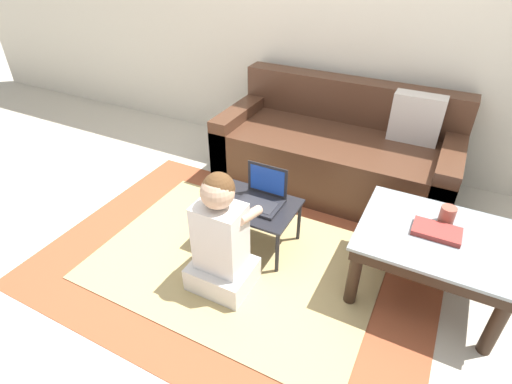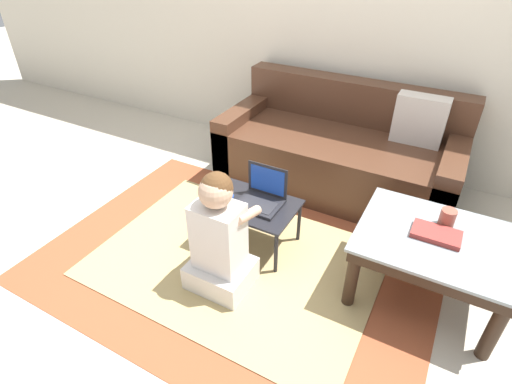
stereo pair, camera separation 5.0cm
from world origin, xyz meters
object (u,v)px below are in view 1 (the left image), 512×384
Objects in this scene: cup_on_table at (447,215)px; couch at (337,151)px; laptop_desk at (252,208)px; laptop at (261,198)px; computer_mouse at (229,198)px; book_on_table at (437,231)px; coffee_table at (435,244)px; person_seated at (221,240)px.

couch is at bearing 137.09° from cup_on_table.
laptop is at bearing 28.94° from laptop_desk.
computer_mouse is 1.24m from book_on_table.
couch is 1.13m from computer_mouse.
laptop_desk is 5.91× the size of computer_mouse.
coffee_table is at bearing -99.40° from cup_on_table.
coffee_table is 8.24× the size of computer_mouse.
couch is 2.25× the size of coffee_table.
couch reaches higher than computer_mouse.
coffee_table is 1.05× the size of person_seated.
book_on_table is at bearing -48.12° from couch.
book_on_table is (1.08, 0.09, 0.15)m from laptop_desk.
person_seated is at bearing -99.01° from couch.
couch is 1.01m from laptop.
laptop_desk is at bearing -103.73° from couch.
computer_mouse is 1.29m from cup_on_table.
coffee_table is at bearing 24.69° from person_seated.
person_seated reaches higher than laptop.
computer_mouse is (-0.39, -1.05, 0.06)m from couch.
couch reaches higher than laptop.
couch is 3.14× the size of laptop_desk.
cup_on_table reaches higher than coffee_table.
person_seated is 7.67× the size of cup_on_table.
laptop_desk is 0.75× the size of person_seated.
couch reaches higher than laptop_desk.
laptop_desk is (-0.25, -1.02, 0.01)m from couch.
computer_mouse is at bearing -168.79° from cup_on_table.
laptop_desk is at bearing -169.26° from cup_on_table.
cup_on_table is (0.86, -0.80, 0.20)m from couch.
person_seated is 3.12× the size of book_on_table.
book_on_table is (-0.03, -0.13, -0.04)m from cup_on_table.
laptop_desk is 5.77× the size of cup_on_table.
cup_on_table is at bearing 29.62° from person_seated.
person_seated is 1.26m from cup_on_table.
coffee_table is 2.94× the size of laptop.
laptop is 0.44m from person_seated.
coffee_table is 1.18m from person_seated.
laptop is 1.11× the size of book_on_table.
laptop_desk is 2.11× the size of laptop.
computer_mouse is at bearing -174.22° from book_on_table.
person_seated is 1.17m from book_on_table.
couch reaches higher than coffee_table.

